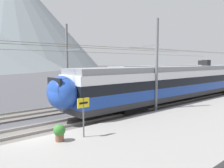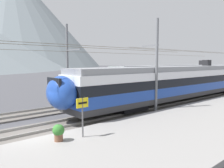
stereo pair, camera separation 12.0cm
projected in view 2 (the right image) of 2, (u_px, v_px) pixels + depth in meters
name	position (u px, v px, depth m)	size (l,w,h in m)	color
ground_plane	(35.00, 138.00, 12.64)	(400.00, 400.00, 0.00)	#424247
platform_slab	(79.00, 164.00, 9.08)	(120.00, 7.63, 0.34)	gray
track_near	(28.00, 132.00, 13.46)	(120.00, 3.00, 0.28)	#5B5651
track_far	(6.00, 117.00, 17.07)	(120.00, 3.00, 0.28)	#5B5651
train_near_platform	(184.00, 81.00, 24.06)	(30.64, 2.95, 4.27)	#2D2D30
train_far_track	(185.00, 76.00, 32.81)	(30.20, 2.86, 4.27)	#2D2D30
catenary_mast_mid	(156.00, 65.00, 18.61)	(47.31, 1.79, 7.87)	slate
catenary_mast_far_side	(68.00, 63.00, 22.59)	(47.31, 2.64, 8.11)	slate
platform_sign	(82.00, 109.00, 11.65)	(0.70, 0.08, 2.08)	#59595B
potted_plant_platform_edge	(58.00, 131.00, 11.17)	(0.60, 0.60, 0.86)	brown
mountain_central_peak	(12.00, 17.00, 203.39)	(160.90, 160.90, 91.22)	slate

